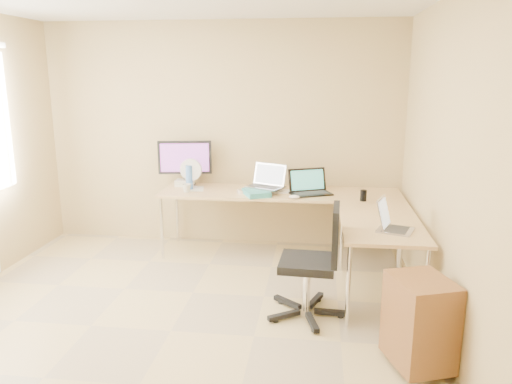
# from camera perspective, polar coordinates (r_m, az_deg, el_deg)

# --- Properties ---
(floor) EXTENTS (4.50, 4.50, 0.00)m
(floor) POSITION_cam_1_polar(r_m,az_deg,el_deg) (4.17, -9.77, -15.46)
(floor) COLOR tan
(floor) RESTS_ON ground
(wall_back) EXTENTS (4.50, 0.00, 4.50)m
(wall_back) POSITION_cam_1_polar(r_m,az_deg,el_deg) (5.89, -3.95, 6.53)
(wall_back) COLOR tan
(wall_back) RESTS_ON ground
(wall_right) EXTENTS (0.00, 4.50, 4.50)m
(wall_right) POSITION_cam_1_polar(r_m,az_deg,el_deg) (3.69, 22.35, 1.42)
(wall_right) COLOR tan
(wall_right) RESTS_ON ground
(desk_main) EXTENTS (2.65, 0.70, 0.73)m
(desk_main) POSITION_cam_1_polar(r_m,az_deg,el_deg) (5.60, 2.74, -3.62)
(desk_main) COLOR tan
(desk_main) RESTS_ON ground
(desk_return) EXTENTS (0.70, 1.30, 0.73)m
(desk_return) POSITION_cam_1_polar(r_m,az_deg,el_deg) (4.67, 13.87, -7.52)
(desk_return) COLOR tan
(desk_return) RESTS_ON ground
(monitor) EXTENTS (0.64, 0.30, 0.53)m
(monitor) POSITION_cam_1_polar(r_m,az_deg,el_deg) (5.83, -8.16, 3.32)
(monitor) COLOR black
(monitor) RESTS_ON desk_main
(book_stack) EXTENTS (0.35, 0.39, 0.05)m
(book_stack) POSITION_cam_1_polar(r_m,az_deg,el_deg) (5.33, 0.06, -0.08)
(book_stack) COLOR teal
(book_stack) RESTS_ON desk_main
(laptop_center) EXTENTS (0.48, 0.44, 0.25)m
(laptop_center) POSITION_cam_1_polar(r_m,az_deg,el_deg) (5.43, 1.09, 1.80)
(laptop_center) COLOR #A4A3AB
(laptop_center) RESTS_ON desk_main
(laptop_black) EXTENTS (0.52, 0.46, 0.27)m
(laptop_black) POSITION_cam_1_polar(r_m,az_deg,el_deg) (5.38, 6.32, 1.14)
(laptop_black) COLOR black
(laptop_black) RESTS_ON desk_main
(keyboard) EXTENTS (0.46, 0.28, 0.02)m
(keyboard) POSITION_cam_1_polar(r_m,az_deg,el_deg) (5.47, 3.03, 0.06)
(keyboard) COLOR white
(keyboard) RESTS_ON desk_main
(mouse) EXTENTS (0.13, 0.09, 0.04)m
(mouse) POSITION_cam_1_polar(r_m,az_deg,el_deg) (5.20, 4.41, -0.57)
(mouse) COLOR white
(mouse) RESTS_ON desk_main
(mug) EXTENTS (0.13, 0.13, 0.09)m
(mug) POSITION_cam_1_polar(r_m,az_deg,el_deg) (5.52, -7.97, 0.45)
(mug) COLOR beige
(mug) RESTS_ON desk_main
(cd_stack) EXTENTS (0.15, 0.15, 0.03)m
(cd_stack) POSITION_cam_1_polar(r_m,az_deg,el_deg) (5.45, -1.55, 0.09)
(cd_stack) COLOR silver
(cd_stack) RESTS_ON desk_main
(water_bottle) EXTENTS (0.09, 0.09, 0.28)m
(water_bottle) POSITION_cam_1_polar(r_m,az_deg,el_deg) (5.63, -7.67, 1.68)
(water_bottle) COLOR #4A7DC9
(water_bottle) RESTS_ON desk_main
(papers) EXTENTS (0.24, 0.30, 0.01)m
(papers) POSITION_cam_1_polar(r_m,az_deg,el_deg) (5.67, -6.99, 0.37)
(papers) COLOR beige
(papers) RESTS_ON desk_main
(white_box) EXTENTS (0.21, 0.15, 0.07)m
(white_box) POSITION_cam_1_polar(r_m,az_deg,el_deg) (5.83, -8.20, 1.05)
(white_box) COLOR beige
(white_box) RESTS_ON desk_main
(desk_fan) EXTENTS (0.27, 0.27, 0.32)m
(desk_fan) POSITION_cam_1_polar(r_m,az_deg,el_deg) (5.68, -7.35, 1.99)
(desk_fan) COLOR silver
(desk_fan) RESTS_ON desk_main
(black_cup) EXTENTS (0.07, 0.07, 0.11)m
(black_cup) POSITION_cam_1_polar(r_m,az_deg,el_deg) (5.20, 12.24, -0.40)
(black_cup) COLOR black
(black_cup) RESTS_ON desk_main
(laptop_return) EXTENTS (0.40, 0.35, 0.22)m
(laptop_return) POSITION_cam_1_polar(r_m,az_deg,el_deg) (4.27, 15.81, -2.92)
(laptop_return) COLOR #B1B2CE
(laptop_return) RESTS_ON desk_return
(office_chair) EXTENTS (0.61, 0.61, 0.98)m
(office_chair) POSITION_cam_1_polar(r_m,az_deg,el_deg) (4.18, 5.91, -7.72)
(office_chair) COLOR black
(office_chair) RESTS_ON ground
(cabinet) EXTENTS (0.49, 0.54, 0.61)m
(cabinet) POSITION_cam_1_polar(r_m,az_deg,el_deg) (3.67, 18.30, -13.93)
(cabinet) COLOR brown
(cabinet) RESTS_ON ground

